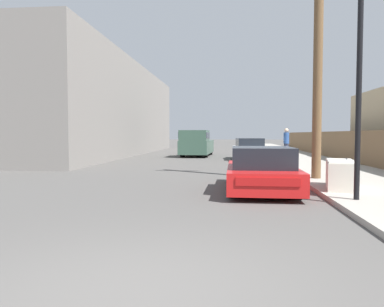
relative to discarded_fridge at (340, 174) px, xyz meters
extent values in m
plane|color=#4F4C49|center=(-3.88, -6.79, -0.49)|extent=(220.00, 220.00, 0.00)
cube|color=#9E998E|center=(1.42, 16.71, -0.43)|extent=(4.20, 63.00, 0.12)
cube|color=silver|center=(0.00, 0.00, -0.01)|extent=(1.05, 1.89, 0.72)
cube|color=white|center=(0.00, 0.00, 0.36)|extent=(1.01, 1.81, 0.03)
cube|color=#333335|center=(0.30, 0.50, 0.39)|extent=(0.07, 0.20, 0.02)
cube|color=gray|center=(0.06, 0.28, 0.38)|extent=(0.70, 0.22, 0.01)
cube|color=gray|center=(-0.06, -0.26, 0.38)|extent=(0.70, 0.22, 0.01)
cube|color=red|center=(-2.08, 0.22, -0.09)|extent=(1.90, 4.25, 0.54)
cube|color=black|center=(-2.08, -0.16, 0.45)|extent=(1.61, 2.05, 0.54)
cube|color=#B21414|center=(-2.11, -1.91, 0.01)|extent=(1.43, 0.05, 0.19)
cylinder|color=black|center=(-2.86, 1.54, -0.19)|extent=(0.21, 0.61, 0.61)
cylinder|color=black|center=(-1.26, 1.52, -0.19)|extent=(0.21, 0.61, 0.61)
cylinder|color=black|center=(-2.89, -1.08, -0.19)|extent=(0.21, 0.61, 0.61)
cylinder|color=black|center=(-1.30, -1.10, -0.19)|extent=(0.21, 0.61, 0.61)
cube|color=silver|center=(-1.75, 12.83, -0.02)|extent=(1.99, 4.63, 0.66)
cube|color=black|center=(-1.74, 12.65, 0.57)|extent=(1.63, 2.62, 0.52)
cube|color=#B21414|center=(-1.62, 10.55, 0.10)|extent=(1.35, 0.11, 0.23)
cylinder|color=black|center=(-2.57, 14.19, -0.17)|extent=(0.24, 0.66, 0.65)
cylinder|color=black|center=(-1.08, 14.27, -0.17)|extent=(0.24, 0.66, 0.65)
cylinder|color=black|center=(-2.42, 11.38, -0.17)|extent=(0.24, 0.66, 0.65)
cylinder|color=black|center=(-0.92, 11.47, -0.17)|extent=(0.24, 0.66, 0.65)
cube|color=#385647|center=(-5.24, 16.57, 0.17)|extent=(2.14, 5.63, 0.91)
cube|color=#385647|center=(-5.30, 15.04, 0.98)|extent=(1.91, 2.57, 0.72)
cube|color=black|center=(-5.30, 15.04, 1.00)|extent=(1.94, 2.52, 0.39)
cylinder|color=black|center=(-4.50, 14.82, -0.08)|extent=(0.29, 0.83, 0.82)
cylinder|color=black|center=(-6.11, 14.88, -0.08)|extent=(0.29, 0.83, 0.82)
cylinder|color=black|center=(-4.37, 18.27, -0.08)|extent=(0.29, 0.83, 0.82)
cylinder|color=black|center=(-5.98, 18.33, -0.08)|extent=(0.29, 0.83, 0.82)
cylinder|color=brown|center=(-0.11, 2.30, 4.13)|extent=(0.30, 0.30, 9.01)
cylinder|color=black|center=(-0.16, -1.78, 2.04)|extent=(0.12, 0.12, 4.82)
cube|color=brown|center=(3.37, 12.71, 0.43)|extent=(0.08, 35.52, 1.62)
cube|color=gray|center=(-13.20, 18.31, 2.94)|extent=(7.00, 26.90, 6.87)
cylinder|color=#282D42|center=(0.58, 13.38, 0.06)|extent=(0.28, 0.28, 0.87)
cylinder|color=#2D5193|center=(0.58, 13.38, 0.84)|extent=(0.34, 0.34, 0.69)
sphere|color=#DBB293|center=(0.58, 13.38, 1.31)|extent=(0.26, 0.26, 0.26)
camera|label=1|loc=(-2.97, -10.30, 1.07)|focal=35.00mm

